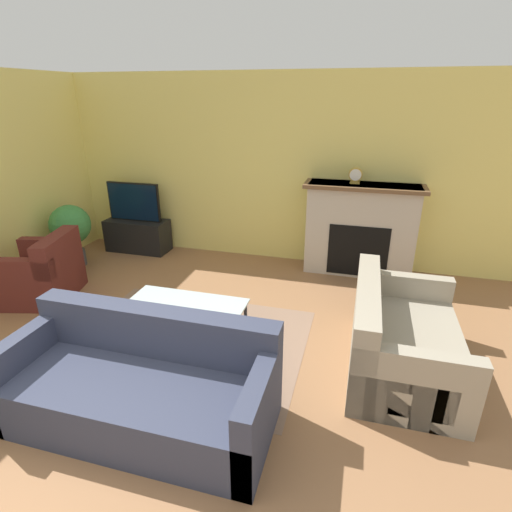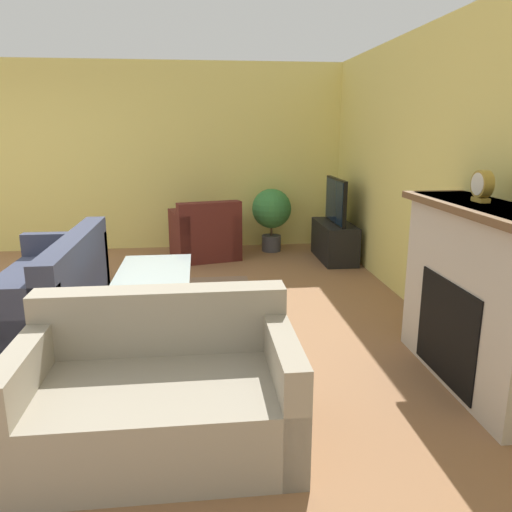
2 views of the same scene
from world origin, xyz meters
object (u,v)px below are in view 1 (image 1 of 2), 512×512
(coffee_table, at_px, (183,310))
(potted_plant, at_px, (71,228))
(couch_loveseat, at_px, (399,341))
(tv, at_px, (134,202))
(couch_sectional, at_px, (141,387))
(mantel_clock, at_px, (356,175))
(armchair_by_window, at_px, (43,275))

(coffee_table, distance_m, potted_plant, 2.88)
(couch_loveseat, bearing_deg, tv, 62.14)
(couch_sectional, distance_m, coffee_table, 0.99)
(tv, relative_size, coffee_table, 0.73)
(couch_sectional, relative_size, potted_plant, 2.25)
(coffee_table, distance_m, mantel_clock, 2.95)
(couch_sectional, bearing_deg, tv, 121.13)
(tv, distance_m, couch_sectional, 3.85)
(mantel_clock, bearing_deg, couch_loveseat, -74.89)
(coffee_table, relative_size, potted_plant, 1.30)
(couch_sectional, bearing_deg, mantel_clock, 67.45)
(potted_plant, bearing_deg, coffee_table, -31.22)
(coffee_table, bearing_deg, couch_sectional, -84.17)
(tv, bearing_deg, mantel_clock, 1.25)
(couch_sectional, distance_m, potted_plant, 3.57)
(couch_sectional, bearing_deg, potted_plant, 136.00)
(tv, bearing_deg, coffee_table, -50.65)
(tv, relative_size, couch_loveseat, 0.57)
(tv, distance_m, coffee_table, 2.98)
(armchair_by_window, bearing_deg, mantel_clock, 102.63)
(couch_sectional, relative_size, couch_loveseat, 1.35)
(couch_sectional, bearing_deg, coffee_table, 95.83)
(couch_sectional, bearing_deg, armchair_by_window, 146.36)
(tv, height_order, mantel_clock, mantel_clock)
(couch_sectional, distance_m, mantel_clock, 3.77)
(tv, xyz_separation_m, mantel_clock, (3.35, 0.07, 0.57))
(armchair_by_window, height_order, coffee_table, armchair_by_window)
(coffee_table, bearing_deg, potted_plant, 148.78)
(tv, height_order, armchair_by_window, tv)
(couch_sectional, height_order, armchair_by_window, same)
(tv, xyz_separation_m, couch_sectional, (1.97, -3.26, -0.53))
(couch_sectional, xyz_separation_m, mantel_clock, (1.38, 3.33, 1.10))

